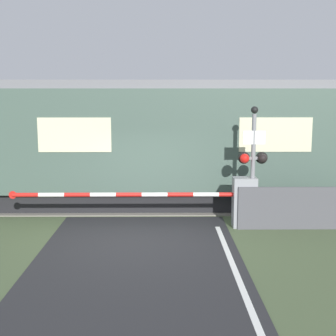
# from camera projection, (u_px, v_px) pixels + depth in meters

# --- Properties ---
(ground_plane) EXTENTS (80.00, 80.00, 0.00)m
(ground_plane) POSITION_uv_depth(u_px,v_px,m) (141.00, 240.00, 11.10)
(ground_plane) COLOR #475638
(track_bed) EXTENTS (36.00, 3.20, 0.13)m
(track_bed) POSITION_uv_depth(u_px,v_px,m) (147.00, 202.00, 14.79)
(track_bed) COLOR slate
(track_bed) RESTS_ON ground_plane
(train) EXTENTS (20.19, 3.14, 3.81)m
(train) POSITION_uv_depth(u_px,v_px,m) (84.00, 142.00, 14.47)
(train) COLOR black
(train) RESTS_ON ground_plane
(crossing_barrier) EXTENTS (6.38, 0.44, 1.30)m
(crossing_barrier) POSITION_uv_depth(u_px,v_px,m) (224.00, 201.00, 12.09)
(crossing_barrier) COLOR gray
(crossing_barrier) RESTS_ON ground_plane
(signal_post) EXTENTS (0.75, 0.26, 3.12)m
(signal_post) POSITION_uv_depth(u_px,v_px,m) (253.00, 159.00, 11.83)
(signal_post) COLOR gray
(signal_post) RESTS_ON ground_plane
(roadside_fence) EXTENTS (3.40, 0.06, 1.10)m
(roadside_fence) POSITION_uv_depth(u_px,v_px,m) (305.00, 208.00, 11.88)
(roadside_fence) COLOR #4C4C51
(roadside_fence) RESTS_ON ground_plane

